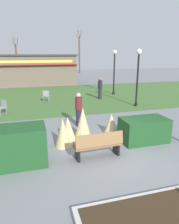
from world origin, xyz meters
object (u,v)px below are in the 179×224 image
object	(u,v)px
cafe_chair_west	(2,106)
person_strolling	(100,88)
lamppost_mid	(138,71)
tree_left_bg	(17,59)
person_standing	(79,109)
parked_car_center_slot	(60,73)
trash_bin	(1,144)
cafe_chair_east	(46,95)
tree_right_bg	(79,54)
lamppost_far	(114,67)
food_kiosk	(31,70)
parked_car_west_slot	(27,74)
park_bench	(98,145)

from	to	relation	value
cafe_chair_west	person_strolling	world-z (taller)	person_strolling
lamppost_mid	tree_left_bg	bearing A→B (deg)	109.79
person_standing	tree_left_bg	size ratio (longest dim) A/B	0.28
person_strolling	parked_car_center_slot	size ratio (longest dim) A/B	0.39
trash_bin	cafe_chair_east	world-z (taller)	trash_bin
lamppost_mid	tree_right_bg	size ratio (longest dim) A/B	0.51
lamppost_mid	cafe_chair_east	distance (m)	6.85
trash_bin	person_standing	distance (m)	4.12
lamppost_far	tree_right_bg	world-z (taller)	tree_right_bg
cafe_chair_west	lamppost_far	bearing A→B (deg)	25.66
food_kiosk	parked_car_center_slot	world-z (taller)	food_kiosk
parked_car_west_slot	tree_right_bg	world-z (taller)	tree_right_bg
trash_bin	food_kiosk	distance (m)	18.36
person_standing	lamppost_far	bearing A→B (deg)	-45.85
lamppost_far	parked_car_west_slot	distance (m)	17.23
tree_left_bg	lamppost_mid	bearing A→B (deg)	-70.21
person_standing	tree_right_bg	size ratio (longest dim) A/B	0.23
person_strolling	parked_car_west_slot	size ratio (longest dim) A/B	0.40
cafe_chair_east	cafe_chair_west	bearing A→B (deg)	-135.82
lamppost_mid	trash_bin	bearing A→B (deg)	-146.98
lamppost_mid	parked_car_center_slot	bearing A→B (deg)	96.90
lamppost_mid	cafe_chair_west	bearing A→B (deg)	178.60
cafe_chair_west	tree_right_bg	xyz separation A→B (m)	(10.77, 25.30, 2.85)
person_strolling	parked_car_center_slot	world-z (taller)	person_strolling
park_bench	person_strolling	bearing A→B (deg)	70.74
cafe_chair_east	lamppost_mid	bearing A→B (deg)	-26.34
person_strolling	food_kiosk	bearing A→B (deg)	-138.37
park_bench	tree_left_bg	bearing A→B (deg)	97.09
park_bench	parked_car_west_slot	size ratio (longest dim) A/B	0.41
food_kiosk	parked_car_west_slot	size ratio (longest dim) A/B	2.44
person_strolling	parked_car_west_slot	xyz separation A→B (m)	(-5.62, 16.98, -0.22)
cafe_chair_east	tree_right_bg	xyz separation A→B (m)	(7.98, 22.59, 2.85)
parked_car_center_slot	tree_right_bg	size ratio (longest dim) A/B	0.58
cafe_chair_east	parked_car_west_slot	distance (m)	17.03
lamppost_far	tree_right_bg	distance (m)	21.16
parked_car_center_slot	cafe_chair_east	bearing A→B (deg)	-101.60
lamppost_mid	lamppost_far	world-z (taller)	same
cafe_chair_west	tree_left_bg	world-z (taller)	tree_left_bg
trash_bin	cafe_chair_west	size ratio (longest dim) A/B	1.03
cafe_chair_west	cafe_chair_east	world-z (taller)	same
tree_left_bg	person_strolling	bearing A→B (deg)	-71.68
lamppost_far	person_standing	distance (m)	9.06
tree_left_bg	park_bench	bearing A→B (deg)	-82.91
trash_bin	cafe_chair_west	bearing A→B (deg)	95.41
trash_bin	tree_left_bg	distance (m)	29.64
person_strolling	person_standing	bearing A→B (deg)	-13.00
person_standing	tree_right_bg	distance (m)	29.40
parked_car_center_slot	person_strolling	bearing A→B (deg)	-87.47
lamppost_far	tree_left_bg	xyz separation A→B (m)	(-8.89, 19.80, 0.21)
person_standing	tree_right_bg	xyz separation A→B (m)	(6.88, 28.48, 2.52)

